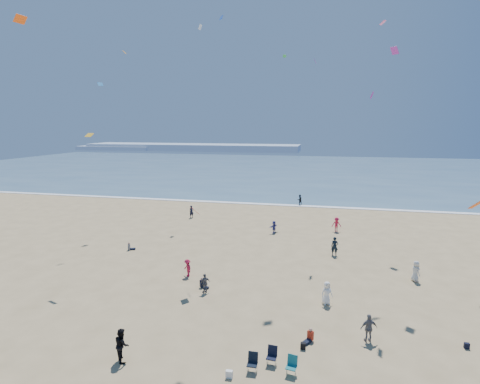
# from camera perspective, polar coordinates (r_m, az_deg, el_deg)

# --- Properties ---
(ocean) EXTENTS (220.00, 100.00, 0.06)m
(ocean) POSITION_cam_1_polar(r_m,az_deg,el_deg) (109.93, 9.01, 3.38)
(ocean) COLOR #476B84
(ocean) RESTS_ON ground
(surf_line) EXTENTS (220.00, 1.20, 0.08)m
(surf_line) POSITION_cam_1_polar(r_m,az_deg,el_deg) (60.72, 5.85, -1.95)
(surf_line) COLOR white
(surf_line) RESTS_ON ground
(headland_far) EXTENTS (110.00, 20.00, 3.20)m
(headland_far) POSITION_cam_1_polar(r_m,az_deg,el_deg) (196.10, -7.33, 6.79)
(headland_far) COLOR #7A8EA8
(headland_far) RESTS_ON ground
(headland_near) EXTENTS (40.00, 14.00, 2.00)m
(headland_near) POSITION_cam_1_polar(r_m,az_deg,el_deg) (208.83, -18.24, 6.40)
(headland_near) COLOR #7A8EA8
(headland_near) RESTS_ON ground
(standing_flyers) EXTENTS (26.23, 54.05, 1.86)m
(standing_flyers) POSITION_cam_1_polar(r_m,az_deg,el_deg) (30.81, 6.61, -12.53)
(standing_flyers) COLOR black
(standing_flyers) RESTS_ON ground
(seated_group) EXTENTS (19.86, 22.90, 0.84)m
(seated_group) POSITION_cam_1_polar(r_m,az_deg,el_deg) (25.41, -4.90, -18.76)
(seated_group) COLOR silver
(seated_group) RESTS_ON ground
(chair_cluster) EXTENTS (2.65, 1.43, 1.00)m
(chair_cluster) POSITION_cam_1_polar(r_m,az_deg,el_deg) (21.50, 4.83, -24.41)
(chair_cluster) COLOR black
(chair_cluster) RESTS_ON ground
(white_tote) EXTENTS (0.35, 0.20, 0.40)m
(white_tote) POSITION_cam_1_polar(r_m,az_deg,el_deg) (21.17, -1.65, -26.00)
(white_tote) COLOR white
(white_tote) RESTS_ON ground
(black_backpack) EXTENTS (0.30, 0.22, 0.38)m
(black_backpack) POSITION_cam_1_polar(r_m,az_deg,el_deg) (23.50, 9.59, -22.13)
(black_backpack) COLOR black
(black_backpack) RESTS_ON ground
(navy_bag) EXTENTS (0.28, 0.18, 0.34)m
(navy_bag) POSITION_cam_1_polar(r_m,az_deg,el_deg) (26.70, 31.27, -19.39)
(navy_bag) COLOR black
(navy_bag) RESTS_ON ground
(kites_aloft) EXTENTS (37.16, 44.10, 22.86)m
(kites_aloft) POSITION_cam_1_polar(r_m,az_deg,el_deg) (27.27, 18.78, 14.66)
(kites_aloft) COLOR orange
(kites_aloft) RESTS_ON ground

